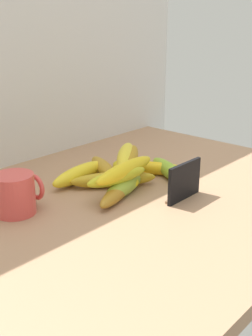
% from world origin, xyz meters
% --- Properties ---
extents(counter_top, '(1.10, 0.76, 0.03)m').
position_xyz_m(counter_top, '(0.00, 0.00, 0.01)').
color(counter_top, tan).
rests_on(counter_top, ground).
extents(back_wall, '(1.30, 0.02, 0.70)m').
position_xyz_m(back_wall, '(0.00, 0.39, 0.35)').
color(back_wall, silver).
rests_on(back_wall, ground).
extents(chalkboard_sign, '(0.11, 0.02, 0.08)m').
position_xyz_m(chalkboard_sign, '(0.09, -0.09, 0.07)').
color(chalkboard_sign, black).
rests_on(chalkboard_sign, counter_top).
extents(coffee_mug, '(0.10, 0.08, 0.08)m').
position_xyz_m(coffee_mug, '(-0.19, 0.12, 0.07)').
color(coffee_mug, '#DC4A46').
rests_on(coffee_mug, counter_top).
extents(banana_0, '(0.11, 0.16, 0.04)m').
position_xyz_m(banana_0, '(0.09, 0.07, 0.05)').
color(banana_0, yellow).
rests_on(banana_0, counter_top).
extents(banana_1, '(0.16, 0.07, 0.04)m').
position_xyz_m(banana_1, '(0.02, 0.02, 0.05)').
color(banana_1, '#99B637').
rests_on(banana_1, counter_top).
extents(banana_2, '(0.13, 0.18, 0.03)m').
position_xyz_m(banana_2, '(0.16, 0.06, 0.05)').
color(banana_2, yellow).
rests_on(banana_2, counter_top).
extents(banana_3, '(0.12, 0.19, 0.04)m').
position_xyz_m(banana_3, '(0.07, 0.13, 0.05)').
color(banana_3, '#B58623').
rests_on(banana_3, counter_top).
extents(banana_4, '(0.18, 0.15, 0.04)m').
position_xyz_m(banana_4, '(0.04, 0.07, 0.05)').
color(banana_4, gold).
rests_on(banana_4, counter_top).
extents(banana_5, '(0.16, 0.08, 0.03)m').
position_xyz_m(banana_5, '(-0.01, 0.01, 0.05)').
color(banana_5, '#A97923').
rests_on(banana_5, counter_top).
extents(banana_6, '(0.13, 0.20, 0.04)m').
position_xyz_m(banana_6, '(0.17, -0.00, 0.05)').
color(banana_6, '#90BB2F').
rests_on(banana_6, counter_top).
extents(banana_7, '(0.19, 0.06, 0.04)m').
position_xyz_m(banana_7, '(0.01, 0.15, 0.05)').
color(banana_7, yellow).
rests_on(banana_7, counter_top).
extents(banana_8, '(0.17, 0.15, 0.04)m').
position_xyz_m(banana_8, '(0.10, 0.08, 0.09)').
color(banana_8, yellow).
rests_on(banana_8, banana_0).
extents(banana_9, '(0.17, 0.14, 0.04)m').
position_xyz_m(banana_9, '(0.10, 0.07, 0.09)').
color(banana_9, '#B07E16').
rests_on(banana_9, banana_0).
extents(banana_10, '(0.16, 0.06, 0.03)m').
position_xyz_m(banana_10, '(0.00, 0.02, 0.08)').
color(banana_10, gold).
rests_on(banana_10, banana_5).
extents(banana_11, '(0.21, 0.06, 0.04)m').
position_xyz_m(banana_11, '(0.03, 0.02, 0.09)').
color(banana_11, yellow).
rests_on(banana_11, banana_1).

